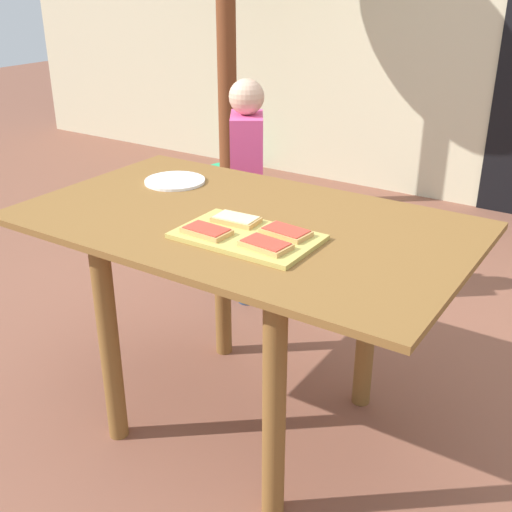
# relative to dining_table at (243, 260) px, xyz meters

# --- Properties ---
(ground_plane) EXTENTS (16.00, 16.00, 0.00)m
(ground_plane) POSITION_rel_dining_table_xyz_m (0.00, 0.00, -0.62)
(ground_plane) COLOR brown
(dining_table) EXTENTS (1.38, 0.82, 0.75)m
(dining_table) POSITION_rel_dining_table_xyz_m (0.00, 0.00, 0.00)
(dining_table) COLOR brown
(dining_table) RESTS_ON ground
(cutting_board) EXTENTS (0.40, 0.25, 0.01)m
(cutting_board) POSITION_rel_dining_table_xyz_m (0.10, -0.12, 0.14)
(cutting_board) COLOR tan
(cutting_board) RESTS_ON dining_table
(pizza_slice_far_right) EXTENTS (0.14, 0.09, 0.02)m
(pizza_slice_far_right) POSITION_rel_dining_table_xyz_m (0.19, -0.07, 0.16)
(pizza_slice_far_right) COLOR tan
(pizza_slice_far_right) RESTS_ON cutting_board
(pizza_slice_near_left) EXTENTS (0.14, 0.09, 0.02)m
(pizza_slice_near_left) POSITION_rel_dining_table_xyz_m (0.00, -0.18, 0.16)
(pizza_slice_near_left) COLOR tan
(pizza_slice_near_left) RESTS_ON cutting_board
(pizza_slice_near_right) EXTENTS (0.14, 0.09, 0.02)m
(pizza_slice_near_right) POSITION_rel_dining_table_xyz_m (0.19, -0.17, 0.16)
(pizza_slice_near_right) COLOR tan
(pizza_slice_near_right) RESTS_ON cutting_board
(pizza_slice_far_left) EXTENTS (0.14, 0.09, 0.02)m
(pizza_slice_far_left) POSITION_rel_dining_table_xyz_m (0.02, -0.06, 0.16)
(pizza_slice_far_left) COLOR tan
(pizza_slice_far_left) RESTS_ON cutting_board
(plate_white_left) EXTENTS (0.22, 0.22, 0.01)m
(plate_white_left) POSITION_rel_dining_table_xyz_m (-0.40, 0.17, 0.14)
(plate_white_left) COLOR white
(plate_white_left) RESTS_ON dining_table
(child_left) EXTENTS (0.25, 0.28, 1.03)m
(child_left) POSITION_rel_dining_table_xyz_m (-0.50, 0.78, -0.04)
(child_left) COLOR #2E3F57
(child_left) RESTS_ON ground
(garden_hose_coil) EXTENTS (0.38, 0.38, 0.03)m
(garden_hose_coil) POSITION_rel_dining_table_xyz_m (-1.73, 2.37, -0.60)
(garden_hose_coil) COLOR #28B473
(garden_hose_coil) RESTS_ON ground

